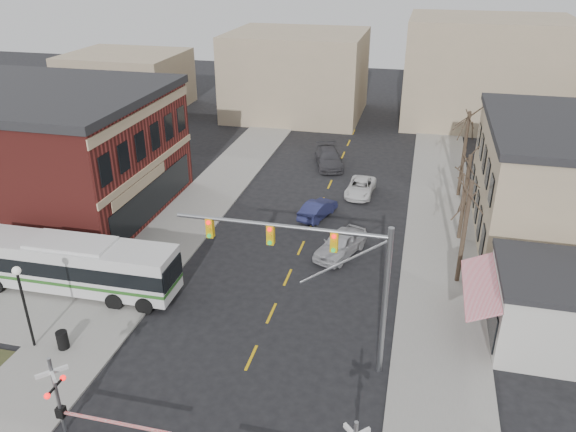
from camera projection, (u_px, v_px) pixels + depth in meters
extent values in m
plane|color=black|center=(239.00, 384.00, 27.13)|extent=(160.00, 160.00, 0.00)
cube|color=gray|center=(205.00, 200.00, 46.62)|extent=(5.00, 60.00, 0.12)
cube|color=gray|center=(440.00, 224.00, 42.61)|extent=(5.00, 60.00, 0.12)
cube|color=tan|center=(151.00, 167.00, 41.80)|extent=(0.10, 15.00, 0.50)
cube|color=tan|center=(145.00, 113.00, 40.02)|extent=(0.10, 15.00, 0.70)
cube|color=black|center=(154.00, 197.00, 42.88)|extent=(0.08, 13.00, 2.60)
cube|color=beige|center=(574.00, 313.00, 29.01)|extent=(8.00, 6.00, 4.00)
cube|color=red|center=(480.00, 285.00, 29.59)|extent=(1.68, 6.00, 0.87)
cylinder|color=#382B21|center=(464.00, 233.00, 33.91)|extent=(0.28, 0.28, 6.75)
cylinder|color=#382B21|center=(465.00, 198.00, 39.19)|extent=(0.28, 0.28, 6.30)
cylinder|color=#382B21|center=(464.00, 155.00, 45.96)|extent=(0.28, 0.28, 7.20)
cube|color=silver|center=(75.00, 264.00, 33.76)|extent=(12.67, 2.91, 2.81)
cube|color=black|center=(74.00, 261.00, 33.67)|extent=(12.71, 2.95, 0.95)
cube|color=#286220|center=(76.00, 273.00, 34.04)|extent=(12.71, 2.95, 0.21)
cylinder|color=black|center=(78.00, 283.00, 34.34)|extent=(1.09, 2.75, 1.05)
cylinder|color=gray|center=(385.00, 304.00, 26.29)|extent=(0.28, 0.28, 8.00)
cylinder|color=gray|center=(280.00, 226.00, 25.84)|extent=(10.12, 0.20, 0.20)
cube|color=gold|center=(334.00, 242.00, 25.51)|extent=(0.35, 0.30, 1.00)
cube|color=gold|center=(271.00, 234.00, 26.15)|extent=(0.35, 0.30, 1.00)
cube|color=gold|center=(210.00, 228.00, 26.78)|extent=(0.35, 0.30, 1.00)
cylinder|color=gray|center=(57.00, 396.00, 23.66)|extent=(0.16, 0.16, 4.00)
cube|color=silver|center=(52.00, 372.00, 23.10)|extent=(1.00, 1.00, 0.18)
cube|color=silver|center=(52.00, 372.00, 23.10)|extent=(1.00, 1.00, 0.18)
sphere|color=#FF0C0C|center=(47.00, 396.00, 22.97)|extent=(0.26, 0.26, 0.26)
sphere|color=#FF0C0C|center=(63.00, 378.00, 23.93)|extent=(0.26, 0.26, 0.26)
cube|color=black|center=(61.00, 412.00, 24.05)|extent=(0.35, 0.35, 0.50)
cube|color=#FF0C0C|center=(116.00, 423.00, 23.51)|extent=(5.00, 0.10, 0.10)
cylinder|color=black|center=(26.00, 310.00, 28.66)|extent=(0.14, 0.14, 4.42)
sphere|color=silver|center=(16.00, 271.00, 27.63)|extent=(0.44, 0.44, 0.44)
cylinder|color=black|center=(63.00, 340.00, 29.22)|extent=(0.60, 0.60, 0.99)
imported|color=#A9A8AD|center=(341.00, 243.00, 38.24)|extent=(3.58, 5.28, 1.67)
imported|color=#1D2048|center=(318.00, 209.00, 43.63)|extent=(2.64, 4.41, 1.37)
imported|color=silver|center=(360.00, 187.00, 47.63)|extent=(2.39, 4.75, 1.29)
imported|color=#38373C|center=(329.00, 158.00, 53.77)|extent=(3.80, 6.04, 1.63)
imported|color=#63514F|center=(111.00, 289.00, 32.64)|extent=(0.57, 0.78, 1.97)
imported|color=#2D2D4F|center=(112.00, 272.00, 34.51)|extent=(1.08, 1.11, 1.80)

